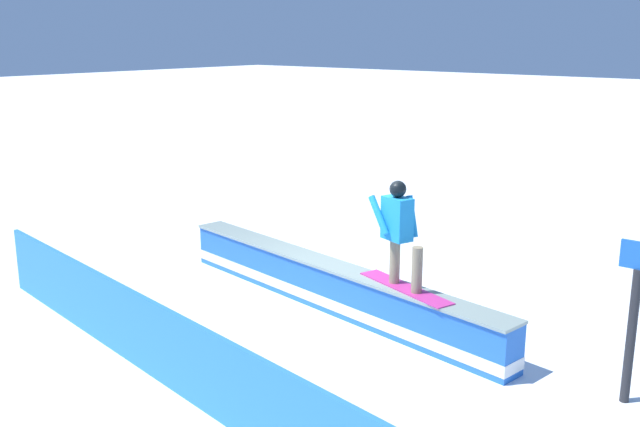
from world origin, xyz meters
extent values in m
plane|color=white|center=(0.00, 0.00, 0.00)|extent=(120.00, 120.00, 0.00)
cube|color=blue|center=(0.00, 0.00, 0.32)|extent=(6.26, 1.30, 0.64)
cube|color=white|center=(0.00, 0.00, 0.16)|extent=(6.27, 1.31, 0.15)
cube|color=gray|center=(0.00, 0.00, 0.66)|extent=(6.27, 1.36, 0.04)
cube|color=#C22E85|center=(-1.42, 0.21, 0.69)|extent=(1.61, 0.75, 0.01)
cylinder|color=gray|center=(-1.20, 0.14, 1.00)|extent=(0.18, 0.18, 0.61)
cylinder|color=gray|center=(-1.63, 0.27, 1.00)|extent=(0.18, 0.18, 0.61)
cube|color=#1D91D9|center=(-1.23, 0.15, 1.59)|extent=(0.45, 0.35, 0.57)
sphere|color=black|center=(-1.23, 0.15, 1.98)|extent=(0.22, 0.22, 0.22)
cylinder|color=#1D91D9|center=(-1.01, 0.25, 1.62)|extent=(0.41, 0.20, 0.50)
cylinder|color=#1D91D9|center=(-1.37, 0.02, 1.62)|extent=(0.24, 0.15, 0.55)
cube|color=#2B77EE|center=(0.00, 3.09, 0.48)|extent=(8.71, 1.32, 0.96)
cylinder|color=#262628|center=(-4.26, 0.13, 0.76)|extent=(0.10, 0.10, 1.53)
cube|color=blue|center=(-4.26, 0.13, 1.68)|extent=(0.40, 0.04, 0.30)
camera|label=1|loc=(-6.29, 7.87, 3.94)|focal=40.77mm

